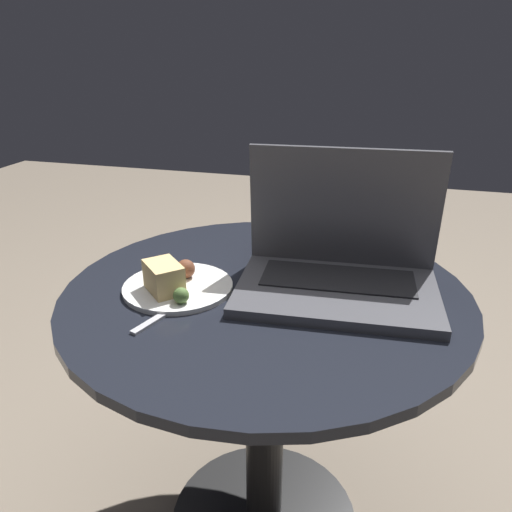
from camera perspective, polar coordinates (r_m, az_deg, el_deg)
The scene contains 6 objects.
table at distance 0.97m, azimuth 1.05°, elevation -12.27°, with size 0.72×0.72×0.58m.
napkin at distance 0.88m, azimuth -9.10°, elevation -4.00°, with size 0.15×0.11×0.00m.
laptop at distance 0.88m, azimuth 9.45°, elevation -0.72°, with size 0.35×0.25×0.24m.
beer_glass at distance 0.99m, azimuth 3.44°, elevation 4.79°, with size 0.06×0.06×0.18m.
snack_plate at distance 0.88m, azimuth -9.33°, elevation -3.05°, with size 0.19×0.19×0.06m.
fork at distance 0.84m, azimuth -8.42°, elevation -5.34°, with size 0.08×0.19×0.00m.
Camera 1 is at (0.19, -0.77, 0.98)m, focal length 35.00 mm.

